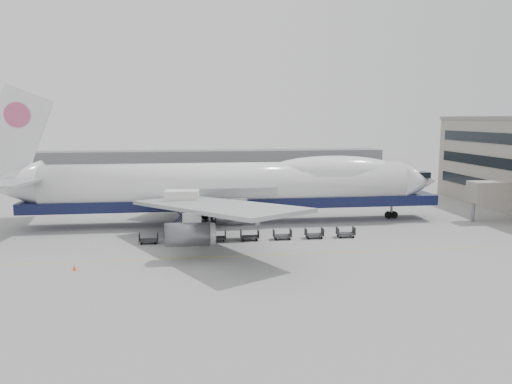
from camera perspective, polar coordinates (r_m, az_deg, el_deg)
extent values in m
plane|color=gray|center=(61.97, -2.19, -5.83)|extent=(260.00, 260.00, 0.00)
cube|color=gold|center=(56.20, -1.59, -7.32)|extent=(60.00, 0.15, 0.01)
cube|color=gray|center=(82.47, 26.05, 0.08)|extent=(9.00, 3.00, 3.00)
cylinder|color=slate|center=(80.78, 23.55, -2.08)|extent=(0.50, 0.50, 3.00)
cube|color=slate|center=(130.39, -9.57, 3.14)|extent=(110.00, 8.00, 7.00)
cylinder|color=white|center=(72.65, -3.13, 0.86)|extent=(52.00, 6.40, 6.40)
cube|color=#0F1439|center=(73.12, -2.33, -1.12)|extent=(60.00, 5.76, 1.50)
cone|color=white|center=(80.31, 17.97, 1.18)|extent=(6.00, 6.40, 6.40)
cone|color=white|center=(76.48, -26.56, 0.81)|extent=(9.00, 6.40, 6.40)
ellipsoid|color=white|center=(75.29, 8.79, 2.39)|extent=(20.67, 5.78, 4.56)
cube|color=white|center=(75.50, -25.82, 6.04)|extent=(10.52, 0.50, 13.56)
cylinder|color=#CA4E7A|center=(75.32, -25.58, 7.95)|extent=(3.40, 0.30, 3.40)
cube|color=#9EA0A3|center=(58.47, -4.93, -1.61)|extent=(20.35, 26.74, 2.26)
cube|color=#9EA0A3|center=(86.71, -5.86, 1.66)|extent=(20.35, 26.74, 2.26)
cylinder|color=#595B60|center=(91.63, -7.81, 0.60)|extent=(4.80, 2.60, 2.60)
cylinder|color=#595B60|center=(82.92, -3.67, -0.16)|extent=(4.80, 2.60, 2.60)
cylinder|color=#595B60|center=(63.27, -2.38, -2.84)|extent=(4.80, 2.60, 2.60)
cylinder|color=#595B60|center=(54.22, -7.83, -4.82)|extent=(4.80, 2.60, 2.60)
cylinder|color=slate|center=(79.33, 15.22, -2.04)|extent=(0.36, 0.36, 2.50)
cylinder|color=black|center=(79.46, 15.20, -2.53)|extent=(1.10, 0.45, 1.10)
cylinder|color=slate|center=(70.26, -5.34, -3.11)|extent=(0.36, 0.36, 2.50)
cylinder|color=black|center=(70.40, -5.34, -3.66)|extent=(1.10, 0.45, 1.10)
cylinder|color=slate|center=(76.14, -5.53, -2.21)|extent=(0.36, 0.36, 2.50)
cylinder|color=black|center=(76.27, -5.53, -2.73)|extent=(1.10, 0.45, 1.10)
cube|color=#18194A|center=(65.97, -8.35, -4.57)|extent=(4.82, 2.53, 1.03)
cube|color=silver|center=(65.11, -8.43, -0.73)|extent=(4.46, 2.69, 2.07)
cube|color=#18194A|center=(64.48, -8.40, -2.80)|extent=(3.36, 0.32, 3.71)
cube|color=#18194A|center=(66.51, -8.38, -2.46)|extent=(3.36, 0.32, 3.71)
cube|color=slate|center=(66.60, -8.42, -0.52)|extent=(2.32, 1.26, 0.15)
cylinder|color=black|center=(65.12, -9.85, -4.86)|extent=(0.85, 0.33, 0.85)
cylinder|color=black|center=(66.95, -9.79, -4.50)|extent=(0.85, 0.33, 0.85)
cylinder|color=black|center=(65.07, -6.86, -4.81)|extent=(0.85, 0.33, 0.85)
cylinder|color=black|center=(66.90, -6.89, -4.44)|extent=(0.85, 0.33, 0.85)
cone|color=#FF4A0D|center=(54.31, -20.06, -8.10)|extent=(0.36, 0.36, 0.57)
cube|color=#FF4A0D|center=(54.38, -20.04, -8.37)|extent=(0.38, 0.38, 0.03)
cube|color=#2D2D30|center=(62.84, -12.18, -5.39)|extent=(2.30, 1.35, 0.18)
cube|color=#2D2D30|center=(62.85, -13.20, -5.05)|extent=(0.08, 1.35, 0.90)
cube|color=#2D2D30|center=(62.67, -11.19, -5.02)|extent=(0.08, 1.35, 0.90)
cylinder|color=black|center=(62.46, -12.99, -5.79)|extent=(0.30, 0.12, 0.30)
cylinder|color=black|center=(63.52, -12.90, -5.55)|extent=(0.30, 0.12, 0.30)
cylinder|color=black|center=(62.32, -11.43, -5.77)|extent=(0.30, 0.12, 0.30)
cylinder|color=black|center=(63.39, -11.36, -5.53)|extent=(0.30, 0.12, 0.30)
cube|color=#2D2D30|center=(62.65, -8.36, -5.33)|extent=(2.30, 1.35, 0.18)
cube|color=#2D2D30|center=(62.58, -9.38, -5.00)|extent=(0.08, 1.35, 0.90)
cube|color=#2D2D30|center=(62.55, -7.35, -4.96)|extent=(0.08, 1.35, 0.90)
cylinder|color=black|center=(62.20, -9.14, -5.74)|extent=(0.30, 0.12, 0.30)
cylinder|color=black|center=(63.27, -9.12, -5.49)|extent=(0.30, 0.12, 0.30)
cylinder|color=black|center=(62.18, -7.57, -5.71)|extent=(0.30, 0.12, 0.30)
cylinder|color=black|center=(63.24, -7.57, -5.46)|extent=(0.30, 0.12, 0.30)
cube|color=#2D2D30|center=(62.72, -4.53, -5.25)|extent=(2.30, 1.35, 0.18)
cube|color=#2D2D30|center=(62.58, -5.54, -4.92)|extent=(0.08, 1.35, 0.90)
cube|color=#2D2D30|center=(62.70, -3.53, -4.87)|extent=(0.08, 1.35, 0.90)
cylinder|color=black|center=(62.22, -5.28, -5.66)|extent=(0.30, 0.12, 0.30)
cylinder|color=black|center=(63.29, -5.33, -5.42)|extent=(0.30, 0.12, 0.30)
cylinder|color=black|center=(62.31, -3.71, -5.62)|extent=(0.30, 0.12, 0.30)
cylinder|color=black|center=(63.38, -3.78, -5.38)|extent=(0.30, 0.12, 0.30)
cube|color=#2D2D30|center=(63.08, -0.73, -5.15)|extent=(2.30, 1.35, 0.18)
cube|color=#2D2D30|center=(62.86, -1.73, -4.82)|extent=(0.08, 1.35, 0.90)
cube|color=#2D2D30|center=(63.12, 0.27, -4.76)|extent=(0.08, 1.35, 0.90)
cylinder|color=black|center=(62.52, -1.44, -5.55)|extent=(0.30, 0.12, 0.30)
cylinder|color=black|center=(63.59, -1.55, -5.32)|extent=(0.30, 0.12, 0.30)
cylinder|color=black|center=(62.73, 0.11, -5.51)|extent=(0.30, 0.12, 0.30)
cylinder|color=black|center=(63.78, -0.03, -5.27)|extent=(0.30, 0.12, 0.30)
cube|color=#2D2D30|center=(63.70, 3.02, -5.02)|extent=(2.30, 1.35, 0.18)
cube|color=#2D2D30|center=(63.42, 2.04, -4.71)|extent=(0.08, 1.35, 0.90)
cube|color=#2D2D30|center=(63.82, 3.99, -4.64)|extent=(0.08, 1.35, 0.90)
cylinder|color=black|center=(63.10, 2.34, -5.43)|extent=(0.30, 0.12, 0.30)
cylinder|color=black|center=(64.15, 2.17, -5.20)|extent=(0.30, 0.12, 0.30)
cylinder|color=black|center=(63.41, 3.86, -5.37)|extent=(0.30, 0.12, 0.30)
cylinder|color=black|center=(64.46, 3.67, -5.14)|extent=(0.30, 0.12, 0.30)
cube|color=#2D2D30|center=(64.59, 6.67, -4.88)|extent=(2.30, 1.35, 0.18)
cube|color=#2D2D30|center=(64.24, 5.72, -4.57)|extent=(0.08, 1.35, 0.90)
cube|color=#2D2D30|center=(64.78, 7.62, -4.50)|extent=(0.08, 1.35, 0.90)
cylinder|color=black|center=(63.94, 6.04, -5.28)|extent=(0.30, 0.12, 0.30)
cylinder|color=black|center=(64.98, 5.81, -5.06)|extent=(0.30, 0.12, 0.30)
cylinder|color=black|center=(64.36, 7.52, -5.22)|extent=(0.30, 0.12, 0.30)
cylinder|color=black|center=(65.39, 7.27, -5.00)|extent=(0.30, 0.12, 0.30)
cube|color=#2D2D30|center=(65.74, 10.21, -4.72)|extent=(2.30, 1.35, 0.18)
cube|color=#2D2D30|center=(65.32, 9.29, -4.42)|extent=(0.08, 1.35, 0.90)
cube|color=#2D2D30|center=(65.99, 11.13, -4.34)|extent=(0.08, 1.35, 0.90)
cylinder|color=black|center=(65.04, 9.63, -5.12)|extent=(0.30, 0.12, 0.30)
cylinder|color=black|center=(66.06, 9.35, -4.90)|extent=(0.30, 0.12, 0.30)
cylinder|color=black|center=(65.56, 11.06, -5.05)|extent=(0.30, 0.12, 0.30)
cylinder|color=black|center=(66.58, 10.75, -4.84)|extent=(0.30, 0.12, 0.30)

